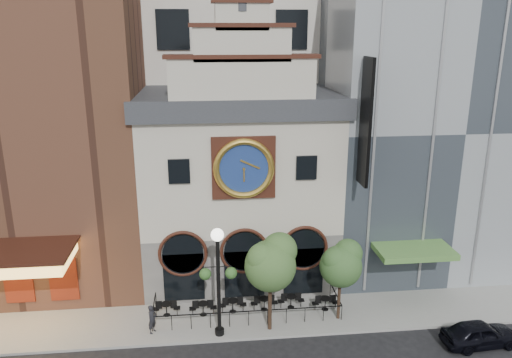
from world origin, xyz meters
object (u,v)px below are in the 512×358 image
object	(u,v)px
tree_left	(271,262)
bistro_3	(264,303)
bistro_1	(203,308)
pedestrian	(152,319)
car_right	(480,334)
bistro_5	(325,303)
tree_right	(341,263)
bistro_0	(166,308)
lamppost	(218,271)
bistro_4	(291,300)
bistro_2	(233,305)

from	to	relation	value
tree_left	bistro_3	bearing A→B (deg)	93.31
bistro_1	tree_left	world-z (taller)	tree_left
pedestrian	bistro_3	bearing A→B (deg)	-45.07
car_right	tree_left	distance (m)	11.60
bistro_1	bistro_5	bearing A→B (deg)	-1.63
car_right	tree_right	distance (m)	7.98
pedestrian	tree_right	xyz separation A→B (m)	(10.47, 0.32, 2.65)
bistro_0	lamppost	distance (m)	4.99
bistro_0	bistro_1	size ratio (longest dim) A/B	1.00
tree_left	bistro_1	bearing A→B (deg)	154.52
bistro_0	tree_right	bearing A→B (deg)	-7.51
bistro_1	tree_left	bearing A→B (deg)	-25.48
lamppost	car_right	bearing A→B (deg)	-7.95
pedestrian	tree_right	bearing A→B (deg)	-57.57
bistro_0	tree_left	world-z (taller)	tree_left
bistro_0	bistro_4	distance (m)	7.29
tree_left	bistro_0	bearing A→B (deg)	161.53
tree_left	tree_right	bearing A→B (deg)	9.02
car_right	bistro_0	bearing A→B (deg)	70.88
bistro_3	pedestrian	xyz separation A→B (m)	(-6.33, -1.61, 0.35)
bistro_0	bistro_2	xyz separation A→B (m)	(3.83, -0.03, 0.00)
car_right	pedestrian	distance (m)	17.44
bistro_2	bistro_5	bearing A→B (deg)	-3.65
bistro_1	bistro_3	world-z (taller)	same
bistro_2	bistro_1	bearing A→B (deg)	-175.29
tree_left	tree_right	size ratio (longest dim) A/B	1.17
bistro_3	tree_left	bearing A→B (deg)	-86.69
bistro_2	bistro_5	size ratio (longest dim) A/B	1.00
bistro_5	car_right	world-z (taller)	car_right
bistro_5	car_right	size ratio (longest dim) A/B	0.39
bistro_5	tree_left	xyz separation A→B (m)	(-3.46, -1.56, 3.59)
bistro_1	bistro_2	size ratio (longest dim) A/B	1.00
bistro_2	bistro_4	distance (m)	3.46
bistro_0	tree_right	world-z (taller)	tree_right
pedestrian	bistro_2	bearing A→B (deg)	-39.83
bistro_0	lamppost	bearing A→B (deg)	-36.38
bistro_1	pedestrian	distance (m)	3.12
bistro_1	bistro_2	distance (m)	1.73
tree_right	bistro_3	bearing A→B (deg)	162.76
pedestrian	bistro_1	bearing A→B (deg)	-31.63
bistro_2	bistro_4	xyz separation A→B (m)	(3.46, 0.11, 0.00)
bistro_2	lamppost	distance (m)	4.08
bistro_2	car_right	distance (m)	13.47
bistro_4	lamppost	bearing A→B (deg)	-152.26
pedestrian	lamppost	size ratio (longest dim) A/B	0.26
bistro_1	car_right	bearing A→B (deg)	-16.34
bistro_4	tree_left	xyz separation A→B (m)	(-1.50, -2.01, 3.59)
car_right	tree_left	world-z (taller)	tree_left
bistro_3	bistro_4	distance (m)	1.61
bistro_2	car_right	size ratio (longest dim) A/B	0.39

